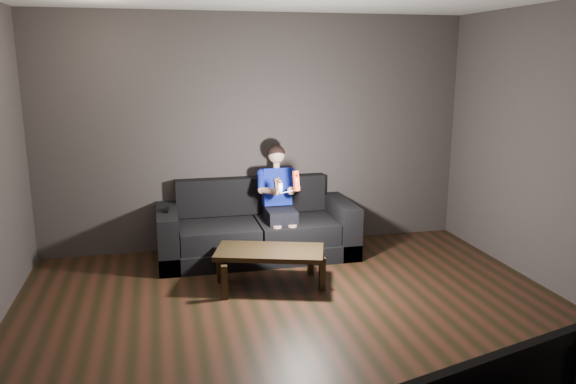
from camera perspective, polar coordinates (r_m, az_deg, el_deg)
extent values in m
plane|color=black|center=(4.60, 2.65, -14.82)|extent=(5.00, 5.00, 0.00)
cube|color=#3F3836|center=(6.56, -3.18, 6.03)|extent=(5.00, 0.04, 2.70)
cube|color=#3F3836|center=(1.97, 23.62, -12.09)|extent=(5.00, 0.04, 2.70)
cube|color=black|center=(6.41, -3.16, -5.67)|extent=(2.19, 0.94, 0.19)
cube|color=black|center=(6.19, -7.02, -4.40)|extent=(0.85, 0.67, 0.23)
cube|color=black|center=(6.34, 0.88, -3.89)|extent=(0.85, 0.67, 0.23)
cube|color=black|center=(6.61, -3.77, -0.27)|extent=(1.75, 0.22, 0.43)
cube|color=black|center=(6.26, -12.10, -4.45)|extent=(0.22, 0.94, 0.60)
cube|color=black|center=(6.58, 5.30, -3.35)|extent=(0.22, 0.94, 0.60)
cube|color=black|center=(6.23, -0.76, -2.40)|extent=(0.32, 0.40, 0.15)
cube|color=navy|center=(6.36, -1.17, 0.56)|extent=(0.32, 0.23, 0.44)
cube|color=gold|center=(6.26, -1.00, 0.95)|extent=(0.10, 0.10, 0.11)
cube|color=#BB193B|center=(6.25, -1.00, 0.95)|extent=(0.06, 0.06, 0.07)
cylinder|color=#D5A087|center=(6.31, -1.18, 2.71)|extent=(0.07, 0.07, 0.06)
sphere|color=#D5A087|center=(6.29, -1.19, 3.80)|extent=(0.19, 0.19, 0.19)
ellipsoid|color=black|center=(6.29, -1.21, 4.00)|extent=(0.20, 0.20, 0.17)
cylinder|color=navy|center=(6.24, -2.80, 1.05)|extent=(0.08, 0.24, 0.20)
cylinder|color=navy|center=(6.32, 0.68, 1.22)|extent=(0.08, 0.24, 0.20)
cylinder|color=#D5A087|center=(6.10, -1.97, 0.32)|extent=(0.15, 0.25, 0.11)
cylinder|color=#D5A087|center=(6.16, 0.63, 0.45)|extent=(0.15, 0.25, 0.11)
sphere|color=#D5A087|center=(6.01, -1.25, 0.04)|extent=(0.09, 0.09, 0.09)
sphere|color=#D5A087|center=(6.05, 0.32, 0.13)|extent=(0.09, 0.09, 0.09)
cylinder|color=#D5A087|center=(6.08, -1.10, -5.08)|extent=(0.09, 0.09, 0.36)
cylinder|color=#D5A087|center=(6.11, 0.45, -4.96)|extent=(0.09, 0.09, 0.36)
cube|color=#E74721|center=(5.80, 0.84, 1.14)|extent=(0.07, 0.09, 0.21)
cube|color=#6E1400|center=(5.77, 0.90, 1.67)|extent=(0.03, 0.02, 0.03)
cylinder|color=silver|center=(5.78, 0.90, 0.96)|extent=(0.02, 0.01, 0.02)
ellipsoid|color=silver|center=(5.78, -0.80, 0.57)|extent=(0.06, 0.09, 0.14)
cylinder|color=black|center=(5.74, -0.73, 1.01)|extent=(0.02, 0.01, 0.02)
cube|color=black|center=(6.13, -12.23, -1.79)|extent=(0.06, 0.17, 0.03)
cube|color=black|center=(6.17, -12.25, -1.51)|extent=(0.02, 0.02, 0.00)
cube|color=black|center=(5.48, -1.87, -6.11)|extent=(1.14, 0.80, 0.05)
cube|color=black|center=(5.28, -6.47, -9.12)|extent=(0.06, 0.06, 0.33)
cube|color=black|center=(5.46, 3.49, -8.31)|extent=(0.06, 0.06, 0.33)
cube|color=black|center=(5.67, -6.98, -7.54)|extent=(0.06, 0.06, 0.33)
cube|color=black|center=(5.84, 2.30, -6.85)|extent=(0.06, 0.06, 0.33)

